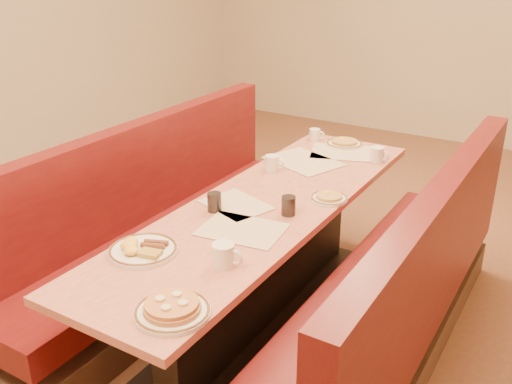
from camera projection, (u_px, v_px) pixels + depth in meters
The scene contains 18 objects.
ground at pixel (265, 321), 3.30m from camera, with size 8.00×8.00×0.00m, color #9E6647.
diner_table at pixel (266, 265), 3.15m from camera, with size 0.70×2.50×0.75m.
booth_left at pixel (163, 235), 3.51m from camera, with size 0.55×2.50×1.05m.
booth_right at pixel (394, 307), 2.81m from camera, with size 0.55×2.50×1.05m.
placemat_near_left at pixel (236, 205), 2.97m from camera, with size 0.34×0.26×0.00m, color beige.
placemat_near_right at pixel (242, 229), 2.71m from camera, with size 0.39×0.29×0.00m, color beige.
placemat_far_left at pixel (304, 161), 3.59m from camera, with size 0.44×0.33×0.00m, color beige.
placemat_far_right at pixel (344, 152), 3.74m from camera, with size 0.42×0.32×0.00m, color beige.
pancake_plate at pixel (172, 309), 2.08m from camera, with size 0.28×0.28×0.06m.
eggs_plate at pixel (142, 249), 2.50m from camera, with size 0.30×0.30×0.06m.
extra_plate_mid at pixel (329, 198), 3.03m from camera, with size 0.20×0.20×0.04m.
extra_plate_far at pixel (344, 143), 3.87m from camera, with size 0.25×0.25×0.05m.
coffee_mug_a at pixel (224, 255), 2.39m from camera, with size 0.14×0.10×0.10m.
coffee_mug_b at pixel (272, 163), 3.43m from camera, with size 0.12×0.09×0.09m.
coffee_mug_c at pixel (378, 154), 3.57m from camera, with size 0.13×0.09×0.09m.
coffee_mug_d at pixel (315, 135), 3.97m from camera, with size 0.11×0.08×0.08m.
soda_tumbler_near at pixel (214, 202), 2.89m from camera, with size 0.07×0.07×0.10m.
soda_tumbler_mid at pixel (288, 206), 2.85m from camera, with size 0.07×0.07×0.10m.
Camera 1 is at (1.38, -2.37, 1.98)m, focal length 40.00 mm.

